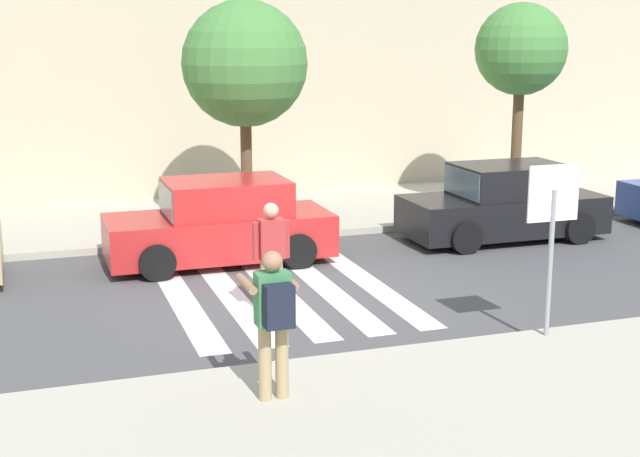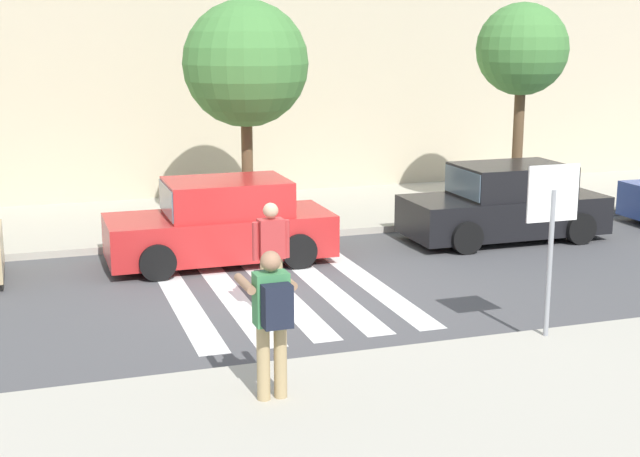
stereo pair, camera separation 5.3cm
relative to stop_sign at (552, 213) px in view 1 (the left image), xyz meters
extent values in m
plane|color=#4C4C4F|center=(-2.78, 3.44, -1.85)|extent=(120.00, 120.00, 0.00)
cube|color=#B2AD9E|center=(-2.78, 9.44, -1.78)|extent=(60.00, 4.80, 0.14)
cube|color=beige|center=(-2.78, 13.84, 1.98)|extent=(56.00, 4.00, 7.65)
cube|color=silver|center=(-4.38, 3.64, -1.85)|extent=(0.44, 5.20, 0.01)
cube|color=silver|center=(-3.58, 3.64, -1.85)|extent=(0.44, 5.20, 0.01)
cube|color=silver|center=(-2.78, 3.64, -1.85)|extent=(0.44, 5.20, 0.01)
cube|color=silver|center=(-1.98, 3.64, -1.85)|extent=(0.44, 5.20, 0.01)
cube|color=silver|center=(-1.18, 3.64, -1.85)|extent=(0.44, 5.20, 0.01)
cylinder|color=gray|center=(0.00, -0.01, -0.70)|extent=(0.07, 0.07, 2.03)
cube|color=white|center=(0.00, 0.00, 0.27)|extent=(0.76, 0.03, 0.76)
cube|color=red|center=(0.00, 0.02, 0.27)|extent=(0.66, 0.02, 0.66)
cylinder|color=tan|center=(-4.21, -0.88, -1.27)|extent=(0.15, 0.15, 0.88)
cylinder|color=tan|center=(-4.01, -0.88, -1.27)|extent=(0.15, 0.15, 0.88)
cube|color=#3D844C|center=(-4.11, -0.88, -0.53)|extent=(0.39, 0.25, 0.60)
sphere|color=#A37556|center=(-4.11, -0.88, -0.10)|extent=(0.23, 0.23, 0.23)
cylinder|color=#A37556|center=(-4.36, -0.66, -0.40)|extent=(0.12, 0.58, 0.10)
cylinder|color=#A37556|center=(-3.88, -0.65, -0.40)|extent=(0.12, 0.58, 0.10)
cube|color=black|center=(-4.12, -0.48, -0.37)|extent=(0.14, 0.10, 0.10)
cube|color=black|center=(-4.11, -1.11, -0.55)|extent=(0.33, 0.21, 0.48)
cylinder|color=tan|center=(-3.30, 2.47, -1.41)|extent=(0.15, 0.15, 0.88)
cylinder|color=tan|center=(-3.10, 2.48, -1.41)|extent=(0.15, 0.15, 0.88)
cube|color=#B73333|center=(-3.20, 2.47, -0.67)|extent=(0.39, 0.25, 0.60)
sphere|color=tan|center=(-3.20, 2.47, -0.24)|extent=(0.23, 0.23, 0.23)
cylinder|color=#B73333|center=(-3.44, 2.47, -0.69)|extent=(0.10, 0.10, 0.58)
cylinder|color=#B73333|center=(-2.96, 2.48, -0.69)|extent=(0.10, 0.10, 0.58)
cube|color=red|center=(-3.30, 5.74, -1.32)|extent=(4.10, 1.70, 0.76)
cube|color=red|center=(-3.15, 5.74, -0.62)|extent=(2.20, 1.56, 0.64)
cube|color=slate|center=(-4.22, 5.74, -0.62)|extent=(0.10, 1.50, 0.54)
cube|color=slate|center=(-2.18, 5.74, -0.62)|extent=(0.10, 1.50, 0.51)
cylinder|color=black|center=(-4.57, 4.89, -1.53)|extent=(0.64, 0.22, 0.64)
cylinder|color=black|center=(-4.57, 6.59, -1.53)|extent=(0.64, 0.22, 0.64)
cylinder|color=black|center=(-2.03, 4.89, -1.53)|extent=(0.64, 0.22, 0.64)
cylinder|color=black|center=(-2.03, 6.59, -1.53)|extent=(0.64, 0.22, 0.64)
cube|color=black|center=(2.61, 5.74, -1.32)|extent=(4.10, 1.70, 0.76)
cube|color=black|center=(2.76, 5.74, -0.62)|extent=(2.20, 1.56, 0.64)
cube|color=slate|center=(1.69, 5.74, -0.62)|extent=(0.10, 1.50, 0.54)
cube|color=slate|center=(3.73, 5.74, -0.62)|extent=(0.10, 1.50, 0.51)
cylinder|color=black|center=(1.34, 4.89, -1.53)|extent=(0.64, 0.22, 0.64)
cylinder|color=black|center=(1.34, 6.59, -1.53)|extent=(0.64, 0.22, 0.64)
cylinder|color=black|center=(3.88, 4.89, -1.53)|extent=(0.64, 0.22, 0.64)
cylinder|color=black|center=(3.88, 6.59, -1.53)|extent=(0.64, 0.22, 0.64)
cylinder|color=brown|center=(-2.19, 8.06, -0.40)|extent=(0.24, 0.24, 2.62)
sphere|color=#47843D|center=(-2.19, 8.06, 1.69)|extent=(2.60, 2.60, 2.60)
cylinder|color=brown|center=(4.07, 7.74, -0.19)|extent=(0.24, 0.24, 3.04)
sphere|color=#47843D|center=(4.07, 7.74, 1.94)|extent=(2.05, 2.05, 2.05)
camera|label=1|loc=(-6.62, -10.00, 2.40)|focal=50.00mm
camera|label=2|loc=(-6.57, -10.02, 2.40)|focal=50.00mm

